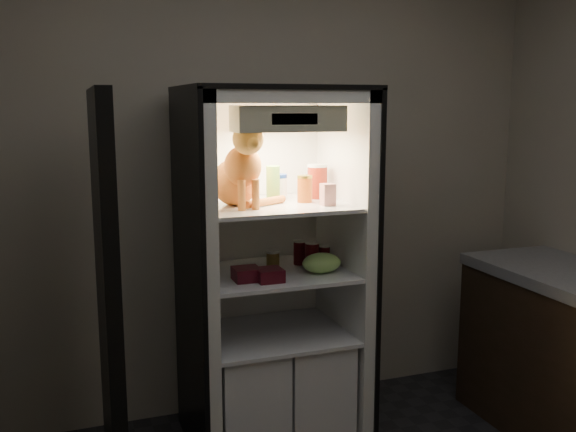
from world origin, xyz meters
The scene contains 16 objects.
room_shell centered at (0.00, 0.00, 1.62)m, with size 3.60×3.60×3.60m.
refrigerator centered at (0.00, 1.38, 0.79)m, with size 0.90×0.72×1.88m.
fridge_door centered at (-0.85, 1.02, 0.91)m, with size 0.07×0.87×1.85m.
tabby_cat centered at (-0.19, 1.30, 1.46)m, with size 0.38×0.43×0.45m.
parmesan_shaker centered at (0.01, 1.38, 1.38)m, with size 0.07×0.07×0.19m.
mayo_tub centered at (0.07, 1.46, 1.36)m, with size 0.10×0.10×0.13m.
salsa_jar centered at (0.16, 1.31, 1.36)m, with size 0.08×0.08×0.14m.
pepper_jar centered at (0.28, 1.42, 1.38)m, with size 0.11×0.11×0.18m.
cream_carton centered at (0.23, 1.18, 1.34)m, with size 0.06×0.06×0.11m, color silver.
soda_can_a centered at (0.17, 1.41, 1.00)m, with size 0.07×0.07×0.13m.
soda_can_b centered at (0.28, 1.31, 1.00)m, with size 0.06×0.06×0.11m.
soda_can_c centered at (0.20, 1.31, 1.01)m, with size 0.07×0.07×0.14m.
condiment_jar centered at (0.01, 1.37, 0.99)m, with size 0.07×0.07×0.09m.
grape_bag centered at (0.21, 1.20, 0.99)m, with size 0.20×0.15×0.10m, color #88BF59.
berry_box_left centered at (-0.18, 1.20, 0.97)m, with size 0.13×0.13×0.06m, color #530D16.
berry_box_right centered at (-0.08, 1.15, 0.97)m, with size 0.12×0.12×0.06m, color #530D16.
Camera 1 is at (-1.02, -1.71, 1.78)m, focal length 40.00 mm.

